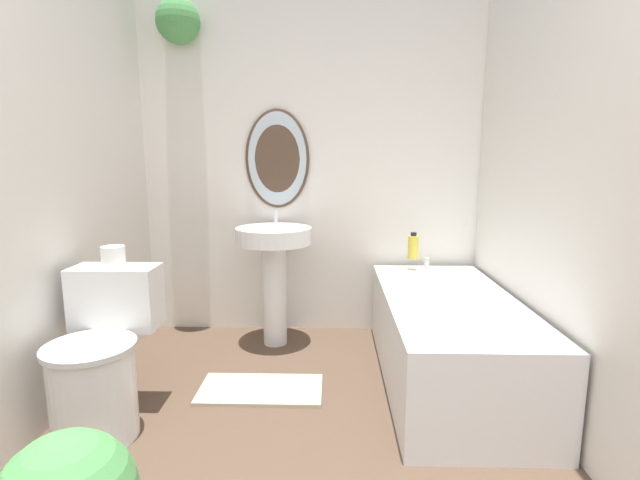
% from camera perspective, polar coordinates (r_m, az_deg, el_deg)
% --- Properties ---
extents(wall_back, '(2.46, 0.29, 2.40)m').
position_cam_1_polar(wall_back, '(3.29, -2.15, 10.33)').
color(wall_back, silver).
rests_on(wall_back, ground_plane).
extents(wall_left, '(0.06, 2.85, 2.40)m').
position_cam_1_polar(wall_left, '(2.33, -34.20, 7.35)').
color(wall_left, silver).
rests_on(wall_left, ground_plane).
extents(wall_right, '(0.06, 2.85, 2.40)m').
position_cam_1_polar(wall_right, '(2.17, 30.78, 7.60)').
color(wall_right, silver).
rests_on(wall_right, ground_plane).
extents(toilet, '(0.41, 0.58, 0.72)m').
position_cam_1_polar(toilet, '(2.40, -25.37, -13.31)').
color(toilet, white).
rests_on(toilet, ground_plane).
extents(pedestal_sink, '(0.50, 0.50, 0.90)m').
position_cam_1_polar(pedestal_sink, '(3.07, -5.67, -2.36)').
color(pedestal_sink, white).
rests_on(pedestal_sink, ground_plane).
extents(bathtub, '(0.70, 1.51, 0.57)m').
position_cam_1_polar(bathtub, '(2.73, 15.48, -11.43)').
color(bathtub, silver).
rests_on(bathtub, ground_plane).
extents(shampoo_bottle, '(0.07, 0.07, 0.18)m').
position_cam_1_polar(shampoo_bottle, '(3.19, 11.40, -0.81)').
color(shampoo_bottle, gold).
rests_on(shampoo_bottle, bathtub).
extents(bath_mat, '(0.66, 0.34, 0.02)m').
position_cam_1_polar(bath_mat, '(2.64, -7.31, -17.78)').
color(bath_mat, '#B7A88E').
rests_on(bath_mat, ground_plane).
extents(toilet_paper_roll, '(0.11, 0.11, 0.10)m').
position_cam_1_polar(toilet_paper_roll, '(2.44, -24.10, -1.86)').
color(toilet_paper_roll, white).
rests_on(toilet_paper_roll, toilet).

